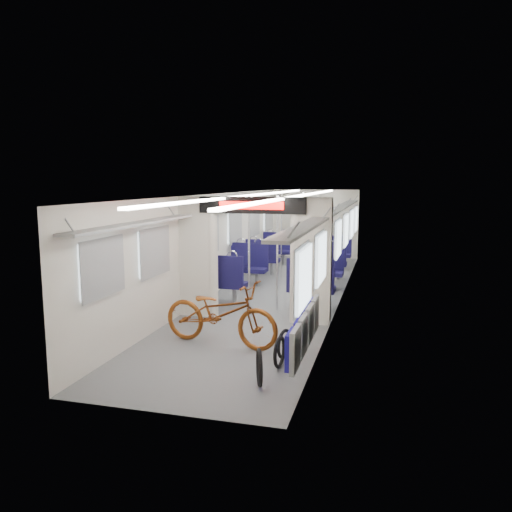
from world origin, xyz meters
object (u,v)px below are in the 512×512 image
Objects in this scene: stanchion_near_right at (277,254)px; stanchion_near_left at (249,253)px; seat_bay_near_right at (318,273)px; stanchion_far_left at (281,236)px; seat_bay_far_right at (333,255)px; bicycle at (220,313)px; bike_hoop_b at (279,354)px; bike_hoop_c at (284,346)px; seat_bay_far_left at (270,251)px; stanchion_far_right at (303,238)px; seat_bay_near_left at (237,269)px; bike_hoop_a at (259,369)px; flip_bench at (304,330)px.

stanchion_near_left is at bearing -175.52° from stanchion_near_right.
seat_bay_near_right is at bearing 63.13° from stanchion_near_right.
stanchion_near_left is 1.00× the size of stanchion_far_left.
seat_bay_near_right is 1.17× the size of seat_bay_far_right.
stanchion_near_left is (-0.17, 2.30, 0.63)m from bicycle.
bike_hoop_b is at bearing -76.85° from stanchion_near_right.
bike_hoop_c is 0.20× the size of stanchion_near_left.
seat_bay_far_right is at bearing -5.69° from seat_bay_far_left.
stanchion_far_left is 1.00× the size of stanchion_far_right.
stanchion_far_left is at bearing 90.63° from stanchion_near_left.
seat_bay_far_left is 0.91× the size of stanchion_near_right.
bike_hoop_b reaches higher than bike_hoop_c.
seat_bay_far_left is 1.06× the size of seat_bay_far_right.
bike_hoop_c is 0.21× the size of seat_bay_far_left.
bike_hoop_c is at bearing -98.02° from bicycle.
seat_bay_near_left is 3.68m from seat_bay_far_right.
stanchion_near_right reaches higher than seat_bay_near_right.
seat_bay_far_left is (-1.83, 8.34, 0.33)m from bike_hoop_a.
bicycle is at bearing 153.21° from flip_bench.
seat_bay_far_left reaches higher than flip_bench.
bike_hoop_b is 0.36m from bike_hoop_c.
stanchion_near_right is 1.00× the size of stanchion_far_right.
seat_bay_near_left is 3.36m from seat_bay_far_left.
seat_bay_far_left is at bearing 104.93° from stanchion_near_right.
stanchion_far_left is at bearing 122.35° from seat_bay_near_right.
seat_bay_near_right is 1.92m from stanchion_far_right.
bicycle is 1.01× the size of seat_bay_far_right.
seat_bay_near_right is at bearing 90.94° from bike_hoop_b.
flip_bench is 4.71× the size of bike_hoop_c.
seat_bay_near_left is at bearing -178.92° from seat_bay_near_right.
bike_hoop_a is 0.21× the size of seat_bay_near_right.
bike_hoop_c is 3.10m from stanchion_near_left.
bike_hoop_b is at bearing -83.33° from stanchion_far_right.
flip_bench is 0.92× the size of stanchion_far_right.
bike_hoop_b is 6.52m from stanchion_far_left.
stanchion_far_right reaches higher than bike_hoop_a.
bike_hoop_c is (0.11, 1.04, -0.02)m from bike_hoop_a.
seat_bay_far_left is 1.60m from stanchion_far_left.
stanchion_near_left is (-1.63, 3.03, 0.57)m from flip_bench.
bicycle is 0.86× the size of stanchion_far_left.
bike_hoop_a is 5.32m from seat_bay_near_left.
stanchion_far_right is at bearing -52.52° from seat_bay_far_left.
stanchion_far_left is (-1.32, 6.31, 0.95)m from bike_hoop_b.
stanchion_far_right is at bearing -23.19° from stanchion_far_left.
bicycle reaches higher than bike_hoop_a.
seat_bay_far_left is (-1.94, 7.66, 0.34)m from bike_hoop_b.
seat_bay_near_right is 2.41m from stanchion_far_left.
bike_hoop_c is 0.19× the size of seat_bay_near_left.
bike_hoop_b is 6.16m from stanchion_far_right.
stanchion_far_left is (-0.61, 3.25, 0.00)m from stanchion_near_right.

